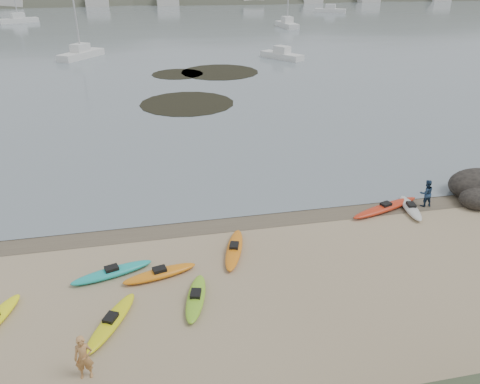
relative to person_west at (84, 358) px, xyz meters
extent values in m
plane|color=tan|center=(7.08, 9.43, -0.82)|extent=(600.00, 600.00, 0.00)
plane|color=brown|center=(7.08, 9.13, -0.81)|extent=(60.00, 60.00, 0.00)
ellipsoid|color=red|center=(15.02, 8.58, -0.65)|extent=(4.67, 2.21, 0.34)
ellipsoid|color=orange|center=(6.12, 6.18, -0.65)|extent=(1.74, 3.56, 0.34)
ellipsoid|color=orange|center=(2.63, 4.98, -0.65)|extent=(3.30, 1.45, 0.34)
ellipsoid|color=yellow|center=(0.69, 2.28, -0.65)|extent=(2.20, 3.40, 0.34)
ellipsoid|color=#1AA6A1|center=(0.61, 5.48, -0.65)|extent=(3.58, 1.71, 0.34)
ellipsoid|color=beige|center=(16.34, 8.24, -0.65)|extent=(1.25, 3.00, 0.34)
ellipsoid|color=#82C527|center=(3.94, 3.03, -0.65)|extent=(1.43, 3.11, 0.34)
imported|color=tan|center=(0.00, 0.00, 0.00)|extent=(0.60, 0.40, 1.63)
imported|color=navy|center=(17.40, 8.63, -0.04)|extent=(0.77, 0.61, 1.56)
ellipsoid|color=black|center=(21.27, 9.36, -0.55)|extent=(3.58, 2.78, 1.79)
ellipsoid|color=black|center=(20.27, 8.06, -0.64)|extent=(1.99, 1.79, 1.19)
cylinder|color=black|center=(6.68, 32.58, -0.79)|extent=(9.08, 9.08, 0.04)
cylinder|color=black|center=(12.21, 46.40, -0.79)|extent=(9.67, 9.67, 0.04)
cylinder|color=black|center=(6.95, 46.24, -0.79)|extent=(6.30, 6.30, 0.04)
cube|color=silver|center=(-5.58, 59.91, -0.27)|extent=(6.21, 7.58, 1.08)
cube|color=silver|center=(22.40, 53.67, -0.35)|extent=(5.20, 6.68, 0.94)
cube|color=silver|center=(33.93, 88.87, -0.22)|extent=(2.87, 8.59, 1.19)
cube|color=silver|center=(-23.91, 109.84, -0.22)|extent=(8.60, 5.98, 1.18)
cube|color=silver|center=(55.88, 119.52, -0.22)|extent=(8.60, 6.04, 1.19)
ellipsoid|color=#384235|center=(-37.92, 204.43, -18.82)|extent=(220.00, 120.00, 80.00)
ellipsoid|color=#384235|center=(42.08, 199.43, -16.12)|extent=(200.00, 110.00, 68.00)
ellipsoid|color=#384235|center=(127.08, 209.43, -17.92)|extent=(230.00, 130.00, 76.00)
cube|color=beige|center=(-34.92, 154.43, 1.18)|extent=(7.00, 5.00, 4.00)
cube|color=beige|center=(-10.92, 154.43, 1.18)|extent=(7.00, 5.00, 4.00)
camera|label=1|loc=(2.62, -11.88, 11.30)|focal=35.00mm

